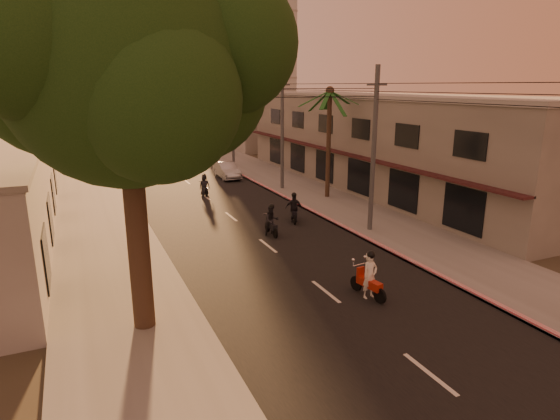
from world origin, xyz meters
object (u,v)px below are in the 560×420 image
(scooter_mid_a, at_px, (272,221))
(parked_car, at_px, (227,170))
(scooter_far_a, at_px, (204,186))
(palm_tree, at_px, (330,97))
(scooter_mid_b, at_px, (294,208))
(broadleaf_tree, at_px, (137,67))
(scooter_red, at_px, (369,277))

(scooter_mid_a, height_order, parked_car, scooter_mid_a)
(scooter_far_a, xyz_separation_m, parked_car, (3.60, 5.80, -0.04))
(palm_tree, bearing_deg, parked_car, 113.10)
(scooter_mid_a, xyz_separation_m, scooter_mid_b, (2.23, 1.83, 0.03))
(broadleaf_tree, height_order, scooter_far_a, broadleaf_tree)
(scooter_far_a, distance_m, parked_car, 6.83)
(broadleaf_tree, bearing_deg, scooter_far_a, 69.95)
(broadleaf_tree, xyz_separation_m, scooter_far_a, (6.66, 18.25, -7.73))
(scooter_red, distance_m, scooter_far_a, 19.52)
(parked_car, bearing_deg, scooter_red, -94.09)
(scooter_far_a, bearing_deg, scooter_mid_a, -83.51)
(palm_tree, relative_size, parked_car, 1.91)
(palm_tree, xyz_separation_m, parked_car, (-4.35, 10.20, -6.45))
(scooter_red, xyz_separation_m, scooter_far_a, (-1.23, 19.48, -0.10))
(scooter_mid_a, relative_size, scooter_mid_b, 0.99)
(parked_car, bearing_deg, broadleaf_tree, -111.83)
(broadleaf_tree, bearing_deg, palm_tree, 43.48)
(scooter_red, height_order, scooter_mid_b, scooter_red)
(broadleaf_tree, height_order, scooter_mid_a, broadleaf_tree)
(scooter_mid_a, xyz_separation_m, parked_car, (2.76, 16.59, -0.10))
(palm_tree, distance_m, scooter_far_a, 11.12)
(palm_tree, height_order, scooter_mid_a, palm_tree)
(broadleaf_tree, relative_size, scooter_mid_a, 6.68)
(broadleaf_tree, xyz_separation_m, scooter_mid_a, (7.50, 7.46, -7.67))
(scooter_mid_a, bearing_deg, parked_car, 83.19)
(scooter_red, relative_size, scooter_mid_b, 1.07)
(broadleaf_tree, distance_m, scooter_far_a, 20.91)
(scooter_mid_b, height_order, scooter_far_a, scooter_mid_b)
(scooter_mid_a, distance_m, scooter_mid_b, 2.88)
(scooter_red, distance_m, scooter_mid_a, 8.71)
(scooter_far_a, bearing_deg, palm_tree, -26.88)
(palm_tree, distance_m, parked_car, 12.82)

